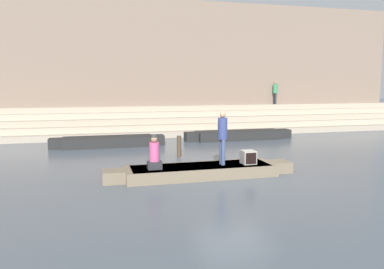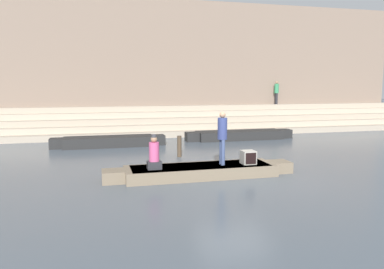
# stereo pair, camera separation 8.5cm
# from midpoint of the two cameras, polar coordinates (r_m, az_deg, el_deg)

# --- Properties ---
(ground_plane) EXTENTS (120.00, 120.00, 0.00)m
(ground_plane) POSITION_cam_midpoint_polar(r_m,az_deg,el_deg) (12.93, 6.54, -6.25)
(ground_plane) COLOR #4C5660
(ghat_steps) EXTENTS (36.00, 3.36, 1.72)m
(ghat_steps) POSITION_cam_midpoint_polar(r_m,az_deg,el_deg) (23.97, -3.44, 1.69)
(ghat_steps) COLOR tan
(ghat_steps) RESTS_ON ground
(back_wall) EXTENTS (34.20, 1.28, 8.63)m
(back_wall) POSITION_cam_midpoint_polar(r_m,az_deg,el_deg) (25.67, -4.29, 10.24)
(back_wall) COLOR #7F6B5B
(back_wall) RESTS_ON ground
(rowboat_main) EXTENTS (6.50, 1.49, 0.38)m
(rowboat_main) POSITION_cam_midpoint_polar(r_m,az_deg,el_deg) (12.67, 1.54, -5.53)
(rowboat_main) COLOR #756651
(rowboat_main) RESTS_ON ground
(person_standing) EXTENTS (0.32, 0.32, 1.80)m
(person_standing) POSITION_cam_midpoint_polar(r_m,az_deg,el_deg) (12.64, 4.83, 0.07)
(person_standing) COLOR #3D4C75
(person_standing) RESTS_ON rowboat_main
(person_rowing) EXTENTS (0.45, 0.35, 1.13)m
(person_rowing) POSITION_cam_midpoint_polar(r_m,az_deg,el_deg) (12.08, -5.59, -3.09)
(person_rowing) COLOR #28282D
(person_rowing) RESTS_ON rowboat_main
(tv_set) EXTENTS (0.46, 0.47, 0.46)m
(tv_set) POSITION_cam_midpoint_polar(r_m,az_deg,el_deg) (13.00, 8.75, -3.45)
(tv_set) COLOR #9E998E
(tv_set) RESTS_ON rowboat_main
(moored_boat_shore) EXTENTS (6.28, 1.29, 0.50)m
(moored_boat_shore) POSITION_cam_midpoint_polar(r_m,az_deg,el_deg) (21.43, 7.38, -0.05)
(moored_boat_shore) COLOR black
(moored_boat_shore) RESTS_ON ground
(moored_boat_distant) EXTENTS (5.66, 1.29, 0.50)m
(moored_boat_distant) POSITION_cam_midpoint_polar(r_m,az_deg,el_deg) (19.29, -12.41, -1.00)
(moored_boat_distant) COLOR black
(moored_boat_distant) RESTS_ON ground
(mooring_post) EXTENTS (0.19, 0.19, 0.91)m
(mooring_post) POSITION_cam_midpoint_polar(r_m,az_deg,el_deg) (16.09, -1.79, -1.82)
(mooring_post) COLOR #473828
(mooring_post) RESTS_ON ground
(person_on_steps) EXTENTS (0.31, 0.31, 1.62)m
(person_on_steps) POSITION_cam_midpoint_polar(r_m,az_deg,el_deg) (27.32, 12.84, 6.49)
(person_on_steps) COLOR #28282D
(person_on_steps) RESTS_ON ghat_steps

